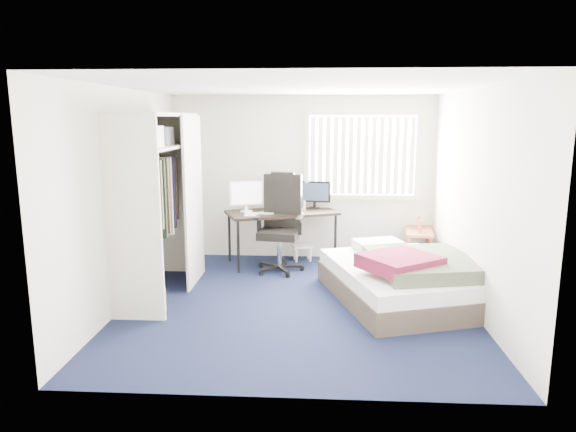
# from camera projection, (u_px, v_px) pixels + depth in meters

# --- Properties ---
(ground) EXTENTS (4.20, 4.20, 0.00)m
(ground) POSITION_uv_depth(u_px,v_px,m) (297.00, 303.00, 6.09)
(ground) COLOR black
(ground) RESTS_ON ground
(room_shell) EXTENTS (4.20, 4.20, 4.20)m
(room_shell) POSITION_uv_depth(u_px,v_px,m) (297.00, 176.00, 5.80)
(room_shell) COLOR silver
(room_shell) RESTS_ON ground
(window_assembly) EXTENTS (1.72, 0.09, 1.32)m
(window_assembly) POSITION_uv_depth(u_px,v_px,m) (362.00, 156.00, 7.74)
(window_assembly) COLOR white
(window_assembly) RESTS_ON ground
(closet) EXTENTS (0.64, 1.84, 2.22)m
(closet) POSITION_uv_depth(u_px,v_px,m) (160.00, 186.00, 6.19)
(closet) COLOR beige
(closet) RESTS_ON ground
(desk) EXTENTS (1.76, 1.27, 1.25)m
(desk) POSITION_uv_depth(u_px,v_px,m) (282.00, 210.00, 7.67)
(desk) COLOR black
(desk) RESTS_ON ground
(office_chair) EXTENTS (0.74, 0.74, 1.40)m
(office_chair) POSITION_uv_depth(u_px,v_px,m) (281.00, 233.00, 7.35)
(office_chair) COLOR black
(office_chair) RESTS_ON ground
(footstool) EXTENTS (0.33, 0.29, 0.24)m
(footstool) POSITION_uv_depth(u_px,v_px,m) (302.00, 249.00, 7.87)
(footstool) COLOR white
(footstool) RESTS_ON ground
(nightstand) EXTENTS (0.49, 0.81, 0.71)m
(nightstand) POSITION_uv_depth(u_px,v_px,m) (419.00, 234.00, 7.62)
(nightstand) COLOR brown
(nightstand) RESTS_ON ground
(bed) EXTENTS (2.00, 2.32, 0.65)m
(bed) POSITION_uv_depth(u_px,v_px,m) (403.00, 278.00, 6.13)
(bed) COLOR #40352E
(bed) RESTS_ON ground
(pine_box) EXTENTS (0.36, 0.27, 0.27)m
(pine_box) POSITION_uv_depth(u_px,v_px,m) (147.00, 303.00, 5.70)
(pine_box) COLOR #AD7A56
(pine_box) RESTS_ON ground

